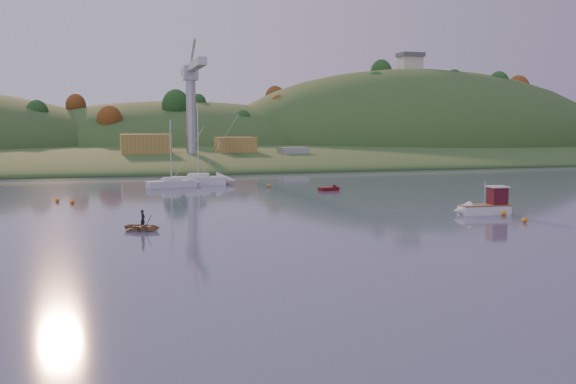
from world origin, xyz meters
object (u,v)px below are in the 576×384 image
object	(u,v)px
sailboat_near	(171,183)
canoe	(143,227)
red_tender	(333,189)
fishing_boat	(481,206)
sailboat_far	(199,179)

from	to	relation	value
sailboat_near	canoe	world-z (taller)	sailboat_near
canoe	red_tender	size ratio (longest dim) A/B	0.90
fishing_boat	sailboat_far	world-z (taller)	sailboat_far
fishing_boat	sailboat_near	world-z (taller)	sailboat_near
sailboat_near	red_tender	size ratio (longest dim) A/B	2.81
sailboat_far	canoe	bearing A→B (deg)	-88.22
canoe	red_tender	bearing A→B (deg)	-15.37
red_tender	fishing_boat	bearing A→B (deg)	-90.41
fishing_boat	red_tender	xyz separation A→B (m)	(-5.79, 27.47, -0.60)
fishing_boat	red_tender	distance (m)	28.08
sailboat_far	canoe	distance (m)	44.37
fishing_boat	canoe	bearing A→B (deg)	5.60
fishing_boat	sailboat_near	bearing A→B (deg)	-50.55
red_tender	canoe	bearing A→B (deg)	-146.94
sailboat_near	canoe	xyz separation A→B (m)	(-6.65, -39.11, -0.34)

